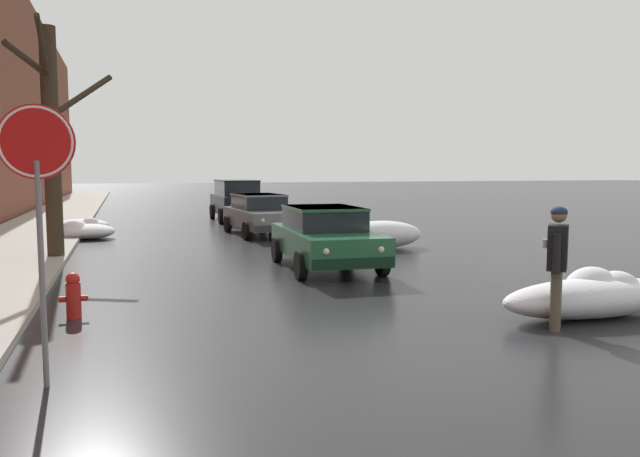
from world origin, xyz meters
TOP-DOWN VIEW (x-y plane):
  - ground_plane at (0.00, 0.00)m, footprint 200.00×200.00m
  - left_sidewalk_slab at (-5.99, 18.00)m, footprint 3.28×80.00m
  - snow_bank_near_corner_left at (-4.20, 14.95)m, footprint 1.66×1.45m
  - snow_bank_along_left_kerb at (4.06, 9.86)m, footprint 2.51×1.21m
  - snow_bank_mid_block_left at (-4.47, 17.46)m, footprint 1.98×1.37m
  - snow_bank_near_corner_right at (4.00, 1.29)m, footprint 3.19×1.05m
  - bare_tree_second_along_sidewalk at (-4.61, 10.15)m, footprint 2.34×2.73m
  - sedan_green_approaching_near_lane at (1.45, 7.02)m, footprint 2.13×4.29m
  - sedan_grey_parked_kerbside_close at (1.54, 14.59)m, footprint 2.11×4.44m
  - suv_black_parked_kerbside_mid at (1.79, 20.65)m, footprint 2.00×4.56m
  - pedestrian_with_coffee at (2.87, 0.82)m, footprint 0.50×0.57m
  - fire_hydrant at (-3.74, 3.62)m, footprint 0.42×0.22m
  - stop_sign_at_corner at (-3.78, 0.51)m, footprint 0.76×0.10m

SIDE VIEW (x-z plane):
  - ground_plane at x=0.00m, z-range 0.00..0.00m
  - left_sidewalk_slab at x=-5.99m, z-range 0.00..0.13m
  - snow_bank_mid_block_left at x=-4.47m, z-range -0.03..0.52m
  - snow_bank_near_corner_left at x=-4.20m, z-range -0.06..0.59m
  - snow_bank_near_corner_right at x=4.00m, z-range -0.06..0.70m
  - fire_hydrant at x=-3.74m, z-range 0.00..0.71m
  - snow_bank_along_left_kerb at x=4.06m, z-range -0.01..0.79m
  - sedan_grey_parked_kerbside_close at x=1.54m, z-range 0.04..1.46m
  - sedan_green_approaching_near_lane at x=1.45m, z-range 0.04..1.46m
  - suv_black_parked_kerbside_mid at x=1.79m, z-range 0.08..1.90m
  - pedestrian_with_coffee at x=2.87m, z-range 0.16..1.92m
  - stop_sign_at_corner at x=-3.78m, z-range 0.81..3.75m
  - bare_tree_second_along_sidewalk at x=-4.61m, z-range 0.18..5.93m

